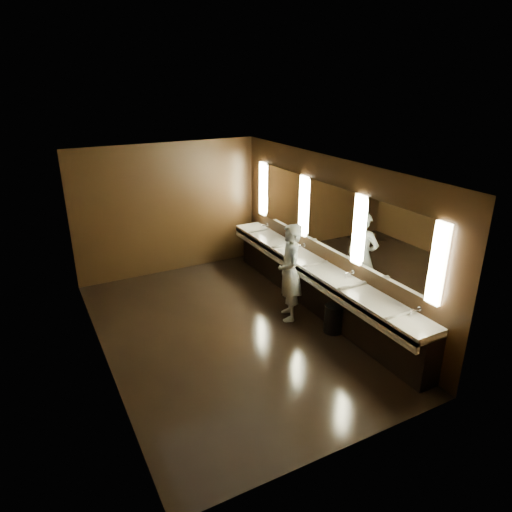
{
  "coord_description": "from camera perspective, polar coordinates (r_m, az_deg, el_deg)",
  "views": [
    {
      "loc": [
        -2.74,
        -6.16,
        4.07
      ],
      "look_at": [
        0.53,
        0.0,
        1.29
      ],
      "focal_mm": 32.0,
      "sensor_mm": 36.0,
      "label": 1
    }
  ],
  "objects": [
    {
      "name": "floor",
      "position": [
        7.88,
        -3.44,
        -9.42
      ],
      "size": [
        6.0,
        6.0,
        0.0
      ],
      "primitive_type": "plane",
      "color": "black",
      "rests_on": "ground"
    },
    {
      "name": "wall_right",
      "position": [
        8.22,
        9.12,
        2.5
      ],
      "size": [
        0.02,
        6.0,
        2.8
      ],
      "primitive_type": "cube",
      "color": "black",
      "rests_on": "floor"
    },
    {
      "name": "trash_bin",
      "position": [
        7.86,
        9.67,
        -7.71
      ],
      "size": [
        0.33,
        0.33,
        0.49
      ],
      "primitive_type": "cylinder",
      "rotation": [
        0.0,
        0.0,
        0.02
      ],
      "color": "black",
      "rests_on": "floor"
    },
    {
      "name": "ceiling",
      "position": [
        6.86,
        -3.97,
        11.02
      ],
      "size": [
        4.0,
        6.0,
        0.02
      ],
      "primitive_type": "cube",
      "color": "#2D2D2B",
      "rests_on": "wall_back"
    },
    {
      "name": "sink_counter",
      "position": [
        8.44,
        7.62,
        -3.52
      ],
      "size": [
        0.55,
        5.4,
        1.01
      ],
      "color": "black",
      "rests_on": "floor"
    },
    {
      "name": "wall_front",
      "position": [
        4.96,
        11.11,
        -11.28
      ],
      "size": [
        4.0,
        0.02,
        2.8
      ],
      "primitive_type": "cube",
      "color": "black",
      "rests_on": "floor"
    },
    {
      "name": "person",
      "position": [
        7.93,
        4.25,
        -2.07
      ],
      "size": [
        0.62,
        0.75,
        1.75
      ],
      "primitive_type": "imported",
      "rotation": [
        0.0,
        0.0,
        -1.94
      ],
      "color": "#8FA9D5",
      "rests_on": "floor"
    },
    {
      "name": "wall_left",
      "position": [
        6.76,
        -19.33,
        -2.85
      ],
      "size": [
        0.02,
        6.0,
        2.8
      ],
      "primitive_type": "cube",
      "color": "black",
      "rests_on": "floor"
    },
    {
      "name": "wall_back",
      "position": [
        9.93,
        -10.92,
        5.74
      ],
      "size": [
        4.0,
        0.02,
        2.8
      ],
      "primitive_type": "cube",
      "color": "black",
      "rests_on": "floor"
    },
    {
      "name": "mirror_band",
      "position": [
        8.1,
        9.15,
        4.81
      ],
      "size": [
        0.06,
        5.03,
        1.15
      ],
      "color": "#FDF8C4",
      "rests_on": "wall_right"
    }
  ]
}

